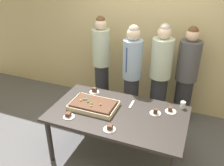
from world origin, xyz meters
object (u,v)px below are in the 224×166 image
plated_slice_far_right (69,116)px  person_serving_front (186,76)px  plated_slice_near_right (94,91)px  cake_server_utensil (132,104)px  party_table (118,117)px  plated_slice_center_front (110,128)px  person_far_right_suit (160,75)px  sheet_cake (94,105)px  plated_slice_far_left (155,112)px  person_striped_tie_right (102,63)px  person_green_shirt_behind (132,74)px  drink_cup_nearest (183,105)px  plated_slice_near_left (170,111)px

plated_slice_far_right → person_serving_front: size_ratio=0.09×
plated_slice_near_right → cake_server_utensil: plated_slice_near_right is taller
party_table → person_serving_front: person_serving_front is taller
cake_server_utensil → person_serving_front: 1.15m
plated_slice_center_front → person_serving_front: bearing=66.3°
cake_server_utensil → person_far_right_suit: bearing=72.4°
sheet_cake → plated_slice_far_left: 0.85m
plated_slice_center_front → person_striped_tie_right: (-0.74, 1.43, 0.16)m
sheet_cake → person_green_shirt_behind: 0.94m
sheet_cake → cake_server_utensil: size_ratio=3.22×
plated_slice_far_left → drink_cup_nearest: (0.32, 0.27, 0.03)m
party_table → cake_server_utensil: 0.30m
plated_slice_near_left → person_green_shirt_behind: person_green_shirt_behind is taller
party_table → person_serving_front: (0.74, 1.22, 0.21)m
person_serving_front → person_striped_tie_right: size_ratio=0.96×
plated_slice_center_front → person_serving_front: (0.70, 1.59, 0.11)m
person_serving_front → cake_server_utensil: bearing=8.7°
cake_server_utensil → sheet_cake: bearing=-150.5°
plated_slice_near_right → drink_cup_nearest: drink_cup_nearest is taller
plated_slice_far_right → person_serving_front: 2.02m
party_table → person_serving_front: bearing=59.0°
party_table → person_striped_tie_right: person_striped_tie_right is taller
plated_slice_far_right → person_far_right_suit: size_ratio=0.09×
drink_cup_nearest → person_far_right_suit: bearing=127.7°
person_serving_front → person_green_shirt_behind: (-0.83, -0.34, 0.03)m
sheet_cake → drink_cup_nearest: same height
drink_cup_nearest → person_green_shirt_behind: bearing=152.9°
cake_server_utensil → person_green_shirt_behind: (-0.20, 0.62, 0.16)m
party_table → plated_slice_far_right: bearing=-149.7°
person_striped_tie_right → party_table: bearing=15.3°
plated_slice_far_left → person_serving_front: 1.10m
plated_slice_far_left → person_green_shirt_behind: 0.93m
plated_slice_near_left → person_far_right_suit: 0.80m
party_table → plated_slice_near_left: size_ratio=12.17×
party_table → person_striped_tie_right: (-0.70, 1.06, 0.26)m
sheet_cake → person_striped_tie_right: (-0.35, 1.06, 0.15)m
person_striped_tie_right → person_serving_front: bearing=78.2°
plated_slice_near_right → person_far_right_suit: 1.09m
sheet_cake → plated_slice_far_right: sheet_cake is taller
party_table → plated_slice_far_left: plated_slice_far_left is taller
plated_slice_near_right → plated_slice_far_left: size_ratio=1.00×
sheet_cake → plated_slice_far_left: size_ratio=4.30×
plated_slice_center_front → cake_server_utensil: (0.08, 0.63, -0.02)m
party_table → cake_server_utensil: bearing=66.9°
plated_slice_far_right → cake_server_utensil: (0.67, 0.59, -0.02)m
sheet_cake → person_far_right_suit: 1.24m
sheet_cake → plated_slice_near_left: size_ratio=4.30×
person_far_right_suit → person_green_shirt_behind: bearing=-39.6°
plated_slice_near_left → person_striped_tie_right: bearing=150.3°
person_striped_tie_right → plated_slice_far_left: bearing=34.5°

